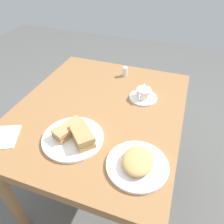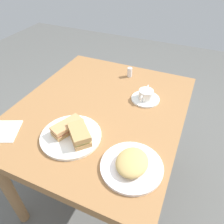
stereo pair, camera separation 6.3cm
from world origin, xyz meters
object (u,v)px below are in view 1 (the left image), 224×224
object	(u,v)px
dining_table	(99,121)
sandwich_front	(69,129)
sandwich_plate	(73,138)
spoon	(144,89)
napkin	(2,137)
sandwich_back	(82,136)
salt_shaker	(125,72)
side_plate	(137,165)
coffee_cup	(144,93)
coffee_saucer	(143,98)

from	to	relation	value
dining_table	sandwich_front	world-z (taller)	sandwich_front
sandwich_plate	sandwich_front	distance (m)	0.05
dining_table	sandwich_front	distance (m)	0.28
dining_table	spoon	size ratio (longest dim) A/B	10.70
napkin	sandwich_back	bearing A→B (deg)	-75.74
dining_table	salt_shaker	distance (m)	0.41
sandwich_front	dining_table	bearing A→B (deg)	-12.28
side_plate	salt_shaker	size ratio (longest dim) A/B	4.11
napkin	sandwich_plate	bearing A→B (deg)	-72.41
dining_table	coffee_cup	size ratio (longest dim) A/B	9.81
sandwich_back	salt_shaker	bearing A→B (deg)	-0.46
sandwich_front	salt_shaker	xyz separation A→B (m)	(0.62, -0.09, -0.01)
napkin	sandwich_front	bearing A→B (deg)	-67.59
coffee_cup	napkin	distance (m)	0.77
salt_shaker	sandwich_back	bearing A→B (deg)	179.54
sandwich_plate	dining_table	bearing A→B (deg)	-5.35
sandwich_plate	side_plate	xyz separation A→B (m)	(-0.05, -0.32, 0.00)
dining_table	coffee_cup	xyz separation A→B (m)	(0.17, -0.21, 0.14)
sandwich_plate	coffee_cup	xyz separation A→B (m)	(0.43, -0.23, 0.03)
sandwich_back	coffee_saucer	size ratio (longest dim) A/B	0.90
spoon	sandwich_front	bearing A→B (deg)	152.73
sandwich_plate	salt_shaker	size ratio (longest dim) A/B	4.55
coffee_cup	spoon	bearing A→B (deg)	9.28
salt_shaker	side_plate	bearing A→B (deg)	-159.24
spoon	salt_shaker	bearing A→B (deg)	49.91
coffee_saucer	salt_shaker	size ratio (longest dim) A/B	2.59
sandwich_plate	spoon	size ratio (longest dim) A/B	2.90
sandwich_front	coffee_saucer	bearing A→B (deg)	-32.74
dining_table	coffee_saucer	size ratio (longest dim) A/B	6.49
side_plate	salt_shaker	distance (m)	0.74
sandwich_front	coffee_saucer	world-z (taller)	sandwich_front
sandwich_plate	sandwich_back	size ratio (longest dim) A/B	1.95
side_plate	dining_table	bearing A→B (deg)	44.04
spoon	coffee_saucer	bearing A→B (deg)	-170.29
dining_table	coffee_saucer	world-z (taller)	coffee_saucer
sandwich_front	coffee_saucer	size ratio (longest dim) A/B	1.00
sandwich_back	side_plate	size ratio (longest dim) A/B	0.57
sandwich_back	salt_shaker	world-z (taller)	sandwich_back
side_plate	napkin	size ratio (longest dim) A/B	1.72
sandwich_plate	side_plate	world-z (taller)	same
sandwich_plate	napkin	size ratio (longest dim) A/B	1.91
sandwich_plate	sandwich_front	size ratio (longest dim) A/B	1.75
sandwich_back	coffee_cup	size ratio (longest dim) A/B	1.36
sandwich_back	salt_shaker	distance (m)	0.65
sandwich_front	sandwich_back	distance (m)	0.09
sandwich_back	sandwich_plate	bearing A→B (deg)	82.94
sandwich_back	salt_shaker	xyz separation A→B (m)	(0.65, -0.01, -0.01)
spoon	napkin	distance (m)	0.82
sandwich_back	coffee_cup	distance (m)	0.47
sandwich_plate	coffee_cup	world-z (taller)	coffee_cup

